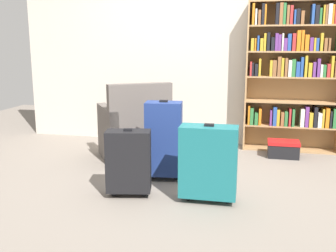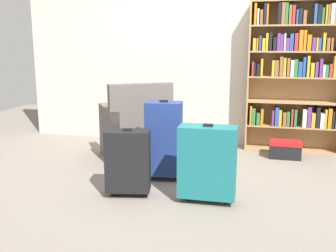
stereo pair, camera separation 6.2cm
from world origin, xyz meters
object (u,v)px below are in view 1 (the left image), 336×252
(armchair, at_px, (134,132))
(mug, at_px, (178,162))
(suitcase_teal, at_px, (208,162))
(suitcase_navy_blue, at_px, (164,139))
(bookshelf, at_px, (294,69))
(suitcase_black, at_px, (129,161))
(storage_box, at_px, (283,148))

(armchair, height_order, mug, armchair)
(mug, distance_m, suitcase_teal, 1.03)
(suitcase_teal, xyz_separation_m, suitcase_navy_blue, (-0.49, 0.47, 0.06))
(mug, bearing_deg, armchair, 161.10)
(bookshelf, height_order, suitcase_navy_blue, bookshelf)
(mug, xyz_separation_m, suitcase_navy_blue, (-0.06, -0.42, 0.36))
(bookshelf, bearing_deg, suitcase_black, -128.50)
(suitcase_black, relative_size, suitcase_teal, 0.90)
(suitcase_black, bearing_deg, mug, 74.34)
(bookshelf, relative_size, suitcase_teal, 2.70)
(armchair, relative_size, mug, 8.08)
(bookshelf, height_order, storage_box, bookshelf)
(storage_box, bearing_deg, mug, -151.20)
(suitcase_navy_blue, bearing_deg, bookshelf, 46.92)
(bookshelf, height_order, armchair, bookshelf)
(mug, height_order, suitcase_black, suitcase_black)
(bookshelf, bearing_deg, suitcase_teal, -113.57)
(bookshelf, distance_m, suitcase_black, 2.51)
(armchair, xyz_separation_m, mug, (0.55, -0.19, -0.27))
(bookshelf, distance_m, suitcase_navy_blue, 2.00)
(bookshelf, bearing_deg, suitcase_navy_blue, -133.08)
(suitcase_navy_blue, bearing_deg, suitcase_teal, -43.68)
(bookshelf, distance_m, suitcase_teal, 2.14)
(suitcase_teal, bearing_deg, bookshelf, 66.43)
(storage_box, height_order, suitcase_black, suitcase_black)
(suitcase_teal, distance_m, suitcase_navy_blue, 0.68)
(bookshelf, bearing_deg, storage_box, -105.88)
(armchair, bearing_deg, suitcase_black, -75.15)
(mug, bearing_deg, suitcase_teal, -63.85)
(storage_box, relative_size, suitcase_teal, 0.54)
(bookshelf, relative_size, storage_box, 5.01)
(armchair, distance_m, mug, 0.64)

